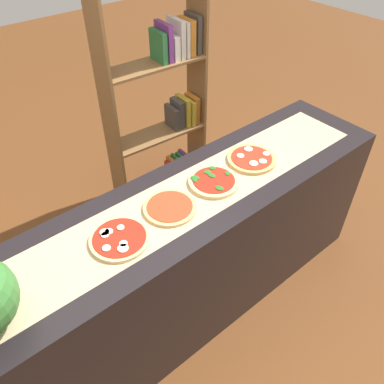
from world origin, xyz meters
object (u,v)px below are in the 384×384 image
(pizza_plain_1, at_px, (170,207))
(pizza_spinach_2, at_px, (213,181))
(bookshelf, at_px, (167,102))
(pizza_mozzarella_0, at_px, (119,239))
(pizza_mozzarella_3, at_px, (252,159))

(pizza_plain_1, height_order, pizza_spinach_2, pizza_spinach_2)
(pizza_spinach_2, xyz_separation_m, bookshelf, (0.44, 1.00, -0.12))
(pizza_plain_1, relative_size, bookshelf, 0.15)
(pizza_mozzarella_0, xyz_separation_m, pizza_plain_1, (0.29, 0.02, -0.00))
(pizza_spinach_2, xyz_separation_m, pizza_mozzarella_3, (0.29, 0.01, -0.00))
(pizza_mozzarella_3, bearing_deg, pizza_plain_1, -177.86)
(pizza_mozzarella_0, height_order, pizza_mozzarella_3, pizza_mozzarella_3)
(bookshelf, bearing_deg, pizza_mozzarella_0, -134.62)
(pizza_plain_1, height_order, bookshelf, bookshelf)
(pizza_mozzarella_3, bearing_deg, pizza_mozzarella_0, -177.29)
(pizza_mozzarella_0, height_order, bookshelf, bookshelf)
(pizza_plain_1, xyz_separation_m, pizza_mozzarella_3, (0.57, 0.02, 0.00))
(pizza_spinach_2, bearing_deg, pizza_plain_1, -177.39)
(pizza_plain_1, bearing_deg, bookshelf, 54.16)
(pizza_mozzarella_0, bearing_deg, pizza_mozzarella_3, 2.71)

